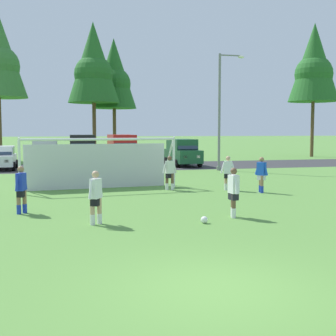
{
  "coord_description": "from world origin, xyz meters",
  "views": [
    {
      "loc": [
        -2.73,
        -7.4,
        2.85
      ],
      "look_at": [
        1.51,
        9.79,
        1.37
      ],
      "focal_mm": 47.87,
      "sensor_mm": 36.0,
      "label": 1
    }
  ],
  "objects": [
    {
      "name": "ground_plane",
      "position": [
        0.0,
        15.0,
        0.0
      ],
      "size": [
        400.0,
        400.0,
        0.0
      ],
      "primitive_type": "plane",
      "color": "#598C3D"
    },
    {
      "name": "parking_lot_strip",
      "position": [
        0.0,
        27.87,
        0.0
      ],
      "size": [
        52.0,
        8.4,
        0.01
      ],
      "primitive_type": "cube",
      "color": "#333335",
      "rests_on": "ground"
    },
    {
      "name": "soccer_ball",
      "position": [
        1.61,
        5.52,
        0.11
      ],
      "size": [
        0.22,
        0.22,
        0.22
      ],
      "color": "white",
      "rests_on": "ground"
    },
    {
      "name": "soccer_goal",
      "position": [
        -0.83,
        14.59,
        1.29
      ],
      "size": [
        7.56,
        2.61,
        2.57
      ],
      "color": "white",
      "rests_on": "ground"
    },
    {
      "name": "player_striker_near",
      "position": [
        2.46,
        13.32,
        0.82
      ],
      "size": [
        0.75,
        0.33,
        1.64
      ],
      "color": "brown",
      "rests_on": "ground"
    },
    {
      "name": "player_midfield_center",
      "position": [
        2.84,
        6.21,
        0.82
      ],
      "size": [
        0.28,
        0.74,
        1.64
      ],
      "color": "brown",
      "rests_on": "ground"
    },
    {
      "name": "player_defender_far",
      "position": [
        -3.97,
        8.57,
        0.82
      ],
      "size": [
        0.39,
        0.7,
        1.64
      ],
      "color": "#936B4C",
      "rests_on": "ground"
    },
    {
      "name": "player_winger_left",
      "position": [
        5.14,
        12.54,
        0.82
      ],
      "size": [
        0.66,
        0.47,
        1.64
      ],
      "color": "tan",
      "rests_on": "ground"
    },
    {
      "name": "player_winger_right",
      "position": [
        -1.64,
        6.17,
        0.82
      ],
      "size": [
        0.52,
        0.63,
        1.64
      ],
      "color": "tan",
      "rests_on": "ground"
    },
    {
      "name": "player_trailing_back",
      "position": [
        6.34,
        11.43,
        0.82
      ],
      "size": [
        0.41,
        0.71,
        1.64
      ],
      "color": "#936B4C",
      "rests_on": "ground"
    },
    {
      "name": "parked_car_slot_far_left",
      "position": [
        -6.71,
        27.19,
        0.88
      ],
      "size": [
        2.1,
        4.23,
        1.72
      ],
      "color": "silver",
      "rests_on": "ground"
    },
    {
      "name": "parked_car_slot_left",
      "position": [
        -3.68,
        28.12,
        1.11
      ],
      "size": [
        2.19,
        4.63,
        2.16
      ],
      "color": "#B2B2BC",
      "rests_on": "ground"
    },
    {
      "name": "parked_car_slot_center_left",
      "position": [
        -0.9,
        28.02,
        1.34
      ],
      "size": [
        2.27,
        4.84,
        2.52
      ],
      "color": "black",
      "rests_on": "ground"
    },
    {
      "name": "parked_car_slot_center",
      "position": [
        2.25,
        28.27,
        1.34
      ],
      "size": [
        2.23,
        4.82,
        2.52
      ],
      "color": "red",
      "rests_on": "ground"
    },
    {
      "name": "parked_car_slot_center_right",
      "position": [
        7.02,
        27.29,
        1.11
      ],
      "size": [
        2.29,
        4.68,
        2.16
      ],
      "color": "#194C2D",
      "rests_on": "ground"
    },
    {
      "name": "tree_center_back",
      "position": [
        0.79,
        37.01,
        9.16
      ],
      "size": [
        4.99,
        4.99,
        13.31
      ],
      "color": "brown",
      "rests_on": "ground"
    },
    {
      "name": "tree_mid_right",
      "position": [
        3.11,
        39.83,
        8.53
      ],
      "size": [
        4.65,
        4.65,
        12.4
      ],
      "color": "brown",
      "rests_on": "ground"
    },
    {
      "name": "tree_right_edge",
      "position": [
        24.28,
        36.35,
        9.89
      ],
      "size": [
        5.39,
        5.39,
        14.37
      ],
      "color": "brown",
      "rests_on": "ground"
    },
    {
      "name": "street_lamp",
      "position": [
        8.64,
        22.81,
        4.27
      ],
      "size": [
        2.0,
        0.32,
        8.26
      ],
      "color": "slate",
      "rests_on": "ground"
    }
  ]
}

